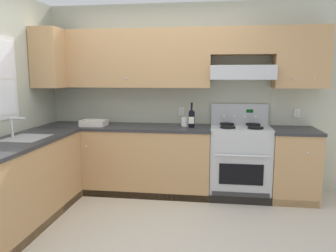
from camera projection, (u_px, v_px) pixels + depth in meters
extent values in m
plane|color=beige|center=(135.00, 234.00, 3.29)|extent=(7.04, 7.04, 0.00)
cube|color=#B7BAA3|center=(193.00, 97.00, 4.62)|extent=(4.68, 0.12, 2.55)
cube|color=tan|center=(129.00, 59.00, 4.43)|extent=(2.18, 0.34, 0.76)
cube|color=tan|center=(301.00, 58.00, 4.12)|extent=(0.65, 0.34, 0.76)
cube|color=tan|center=(243.00, 41.00, 4.19)|extent=(0.80, 0.34, 0.34)
cube|color=#B7BABC|center=(242.00, 72.00, 4.21)|extent=(0.80, 0.46, 0.17)
cube|color=#B7BABC|center=(243.00, 78.00, 4.00)|extent=(0.80, 0.03, 0.04)
sphere|color=silver|center=(126.00, 78.00, 4.29)|extent=(0.02, 0.02, 0.02)
sphere|color=silver|center=(293.00, 79.00, 4.00)|extent=(0.02, 0.02, 0.02)
sphere|color=silver|center=(314.00, 79.00, 3.97)|extent=(0.02, 0.02, 0.02)
cube|color=silver|center=(181.00, 111.00, 4.60)|extent=(0.08, 0.01, 0.12)
cube|color=silver|center=(181.00, 110.00, 4.59)|extent=(0.03, 0.00, 0.03)
cube|color=silver|center=(181.00, 113.00, 4.60)|extent=(0.03, 0.00, 0.03)
cube|color=silver|center=(297.00, 113.00, 4.39)|extent=(0.08, 0.01, 0.12)
cube|color=silver|center=(297.00, 112.00, 4.38)|extent=(0.03, 0.00, 0.03)
cube|color=silver|center=(297.00, 115.00, 4.39)|extent=(0.03, 0.00, 0.03)
cube|color=tan|center=(53.00, 59.00, 4.39)|extent=(0.34, 0.64, 0.76)
cube|color=tan|center=(127.00, 160.00, 4.50)|extent=(2.25, 0.61, 0.87)
cube|color=#2D2D30|center=(127.00, 127.00, 4.43)|extent=(2.27, 0.63, 0.04)
cube|color=tan|center=(293.00, 166.00, 4.20)|extent=(0.56, 0.61, 0.87)
cube|color=#2D2D30|center=(295.00, 131.00, 4.13)|extent=(0.59, 0.63, 0.04)
cube|color=black|center=(173.00, 197.00, 4.20)|extent=(3.54, 0.06, 0.09)
sphere|color=silver|center=(86.00, 146.00, 4.22)|extent=(0.03, 0.03, 0.03)
sphere|color=silver|center=(307.00, 153.00, 3.84)|extent=(0.03, 0.03, 0.03)
cube|color=tan|center=(17.00, 187.00, 3.39)|extent=(0.61, 1.89, 0.87)
cube|color=#2D2D30|center=(14.00, 144.00, 3.32)|extent=(0.63, 1.91, 0.04)
cube|color=black|center=(44.00, 224.00, 3.41)|extent=(0.06, 1.85, 0.09)
cube|color=#999B9E|center=(26.00, 138.00, 3.55)|extent=(0.40, 0.48, 0.01)
cube|color=#28282B|center=(27.00, 145.00, 3.56)|extent=(0.34, 0.42, 0.14)
cylinder|color=silver|center=(12.00, 127.00, 3.56)|extent=(0.03, 0.03, 0.22)
cylinder|color=silver|center=(18.00, 118.00, 3.53)|extent=(0.16, 0.02, 0.02)
cube|color=#B7BABC|center=(239.00, 162.00, 4.29)|extent=(0.76, 0.58, 0.91)
cube|color=black|center=(241.00, 174.00, 4.02)|extent=(0.53, 0.01, 0.26)
cylinder|color=silver|center=(242.00, 156.00, 3.96)|extent=(0.65, 0.02, 0.02)
cube|color=#333333|center=(240.00, 197.00, 4.06)|extent=(0.70, 0.01, 0.11)
cube|color=#B7BABC|center=(241.00, 127.00, 4.23)|extent=(0.76, 0.58, 0.02)
cube|color=#B7BABC|center=(239.00, 114.00, 4.47)|extent=(0.76, 0.04, 0.29)
cube|color=#053F0C|center=(250.00, 111.00, 4.43)|extent=(0.09, 0.01, 0.04)
cylinder|color=black|center=(228.00, 127.00, 4.11)|extent=(0.19, 0.19, 0.02)
cylinder|color=black|center=(228.00, 128.00, 4.11)|extent=(0.07, 0.07, 0.01)
cylinder|color=black|center=(256.00, 128.00, 4.06)|extent=(0.19, 0.19, 0.02)
cylinder|color=black|center=(256.00, 128.00, 4.06)|extent=(0.07, 0.07, 0.01)
cylinder|color=black|center=(227.00, 124.00, 4.38)|extent=(0.19, 0.19, 0.02)
cylinder|color=black|center=(227.00, 124.00, 4.38)|extent=(0.07, 0.07, 0.01)
cylinder|color=black|center=(253.00, 125.00, 4.34)|extent=(0.19, 0.19, 0.02)
cylinder|color=black|center=(253.00, 125.00, 4.34)|extent=(0.07, 0.07, 0.01)
cylinder|color=white|center=(224.00, 116.00, 4.49)|extent=(0.04, 0.02, 0.04)
cylinder|color=white|center=(234.00, 116.00, 4.47)|extent=(0.04, 0.02, 0.04)
cylinder|color=white|center=(245.00, 116.00, 4.45)|extent=(0.04, 0.02, 0.04)
cylinder|color=white|center=(256.00, 117.00, 4.43)|extent=(0.04, 0.02, 0.04)
cylinder|color=black|center=(192.00, 120.00, 4.27)|extent=(0.08, 0.08, 0.20)
cone|color=black|center=(192.00, 110.00, 4.25)|extent=(0.08, 0.08, 0.04)
cylinder|color=black|center=(192.00, 106.00, 4.24)|extent=(0.03, 0.03, 0.08)
cylinder|color=black|center=(192.00, 103.00, 4.24)|extent=(0.03, 0.03, 0.02)
cube|color=silver|center=(191.00, 120.00, 4.23)|extent=(0.07, 0.00, 0.09)
cube|color=beige|center=(94.00, 125.00, 4.41)|extent=(0.27, 0.20, 0.02)
cube|color=beige|center=(91.00, 124.00, 4.29)|extent=(0.33, 0.01, 0.08)
cube|color=beige|center=(97.00, 122.00, 4.52)|extent=(0.33, 0.01, 0.08)
cube|color=beige|center=(83.00, 123.00, 4.43)|extent=(0.01, 0.22, 0.08)
cube|color=beige|center=(105.00, 123.00, 4.38)|extent=(0.01, 0.22, 0.08)
cylinder|color=white|center=(186.00, 122.00, 4.39)|extent=(0.12, 0.12, 0.12)
cylinder|color=#9E7A51|center=(186.00, 117.00, 4.38)|extent=(0.04, 0.04, 0.01)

